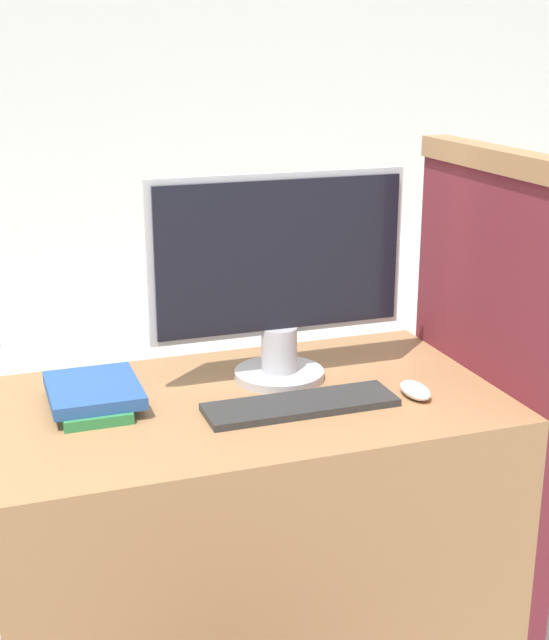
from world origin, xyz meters
TOP-DOWN VIEW (x-y plane):
  - wall_back at (0.00, 5.15)m, footprint 12.00×0.06m
  - desk at (0.00, 0.32)m, footprint 1.12×0.64m
  - carrel_divider at (0.58, 0.29)m, footprint 0.07×0.59m
  - monitor at (0.11, 0.42)m, footprint 0.60×0.21m
  - keyboard at (0.09, 0.23)m, footprint 0.42×0.12m
  - mouse at (0.36, 0.21)m, footprint 0.06×0.10m
  - book_stack at (-0.32, 0.39)m, footprint 0.19×0.26m

SIDE VIEW (x-z plane):
  - desk at x=0.00m, z-range 0.00..0.74m
  - carrel_divider at x=0.58m, z-range 0.01..1.28m
  - keyboard at x=0.09m, z-range 0.74..0.76m
  - mouse at x=0.36m, z-range 0.74..0.77m
  - book_stack at x=-0.32m, z-range 0.74..0.79m
  - monitor at x=0.11m, z-range 0.75..1.23m
  - wall_back at x=0.00m, z-range 0.00..2.80m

